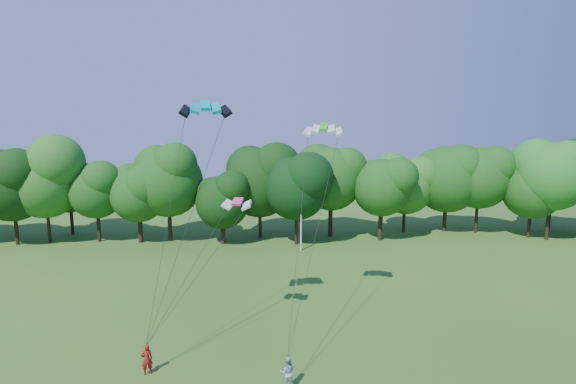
{
  "coord_description": "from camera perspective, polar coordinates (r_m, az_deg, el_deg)",
  "views": [
    {
      "loc": [
        0.32,
        -19.1,
        14.9
      ],
      "look_at": [
        1.09,
        13.0,
        9.65
      ],
      "focal_mm": 28.0,
      "sensor_mm": 36.0,
      "label": 1
    }
  ],
  "objects": [
    {
      "name": "kite_pink",
      "position": [
        30.31,
        -6.47,
        -1.21
      ],
      "size": [
        2.09,
        1.3,
        0.44
      ],
      "rotation": [
        0.0,
        0.0,
        -0.2
      ],
      "color": "#C63779",
      "rests_on": "ground"
    },
    {
      "name": "utility_pole",
      "position": [
        50.8,
        1.66,
        -3.07
      ],
      "size": [
        1.47,
        0.68,
        7.82
      ],
      "rotation": [
        0.0,
        0.0,
        -0.4
      ],
      "color": "beige",
      "rests_on": "ground"
    },
    {
      "name": "kite_flyer_right",
      "position": [
        26.98,
        -0.06,
        -21.9
      ],
      "size": [
        0.92,
        0.73,
        1.86
      ],
      "primitive_type": "imported",
      "rotation": [
        0.0,
        0.0,
        3.12
      ],
      "color": "#8FAAC7",
      "rests_on": "ground"
    },
    {
      "name": "tree_back_west",
      "position": [
        64.01,
        -26.07,
        1.14
      ],
      "size": [
        7.58,
        7.58,
        11.03
      ],
      "color": "#341F14",
      "rests_on": "ground"
    },
    {
      "name": "kite_teal",
      "position": [
        29.29,
        -10.47,
        10.78
      ],
      "size": [
        3.27,
        1.92,
        0.72
      ],
      "rotation": [
        0.0,
        0.0,
        0.19
      ],
      "color": "#0597AB",
      "rests_on": "ground"
    },
    {
      "name": "tree_back_east",
      "position": [
        63.37,
        30.55,
        2.05
      ],
      "size": [
        9.18,
        9.18,
        13.35
      ],
      "color": "black",
      "rests_on": "ground"
    },
    {
      "name": "tree_back_center",
      "position": [
        52.75,
        1.06,
        1.19
      ],
      "size": [
        8.23,
        8.23,
        11.97
      ],
      "color": "#332514",
      "rests_on": "ground"
    },
    {
      "name": "kite_green",
      "position": [
        32.0,
        4.53,
        8.24
      ],
      "size": [
        2.88,
        1.68,
        0.61
      ],
      "rotation": [
        0.0,
        0.0,
        -0.19
      ],
      "color": "green",
      "rests_on": "ground"
    },
    {
      "name": "kite_flyer_left",
      "position": [
        29.34,
        -17.5,
        -19.6
      ],
      "size": [
        0.81,
        0.71,
        1.87
      ],
      "primitive_type": "imported",
      "rotation": [
        0.0,
        0.0,
        3.61
      ],
      "color": "maroon",
      "rests_on": "ground"
    }
  ]
}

